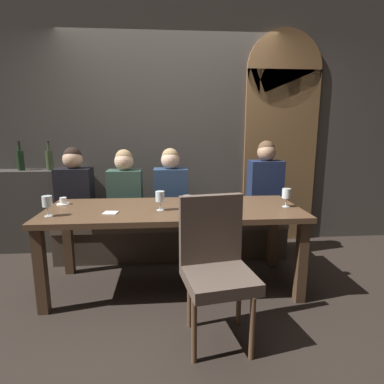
# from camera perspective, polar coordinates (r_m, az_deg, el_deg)

# --- Properties ---
(ground) EXTENTS (9.00, 9.00, 0.00)m
(ground) POSITION_cam_1_polar(r_m,az_deg,el_deg) (3.05, -3.16, -16.43)
(ground) COLOR black
(back_wall_tiled) EXTENTS (6.00, 0.12, 3.00)m
(back_wall_tiled) POSITION_cam_1_polar(r_m,az_deg,el_deg) (3.91, -3.92, 12.57)
(back_wall_tiled) COLOR #423D38
(back_wall_tiled) RESTS_ON ground
(arched_door) EXTENTS (0.90, 0.05, 2.55)m
(arched_door) POSITION_cam_1_polar(r_m,az_deg,el_deg) (4.09, 15.71, 10.24)
(arched_door) COLOR brown
(arched_door) RESTS_ON ground
(back_counter) EXTENTS (1.10, 0.28, 0.95)m
(back_counter) POSITION_cam_1_polar(r_m,az_deg,el_deg) (4.13, -25.74, -2.98)
(back_counter) COLOR #38342F
(back_counter) RESTS_ON ground
(dining_table) EXTENTS (2.20, 0.84, 0.74)m
(dining_table) POSITION_cam_1_polar(r_m,az_deg,el_deg) (2.80, -3.31, -4.56)
(dining_table) COLOR #493422
(dining_table) RESTS_ON ground
(banquette_bench) EXTENTS (2.50, 0.44, 0.45)m
(banquette_bench) POSITION_cam_1_polar(r_m,az_deg,el_deg) (3.60, -3.51, -7.96)
(banquette_bench) COLOR #40352A
(banquette_bench) RESTS_ON ground
(chair_near_side) EXTENTS (0.51, 0.51, 0.98)m
(chair_near_side) POSITION_cam_1_polar(r_m,az_deg,el_deg) (2.18, 4.26, -12.03)
(chair_near_side) COLOR brown
(chair_near_side) RESTS_ON ground
(diner_redhead) EXTENTS (0.36, 0.24, 0.78)m
(diner_redhead) POSITION_cam_1_polar(r_m,az_deg,el_deg) (3.56, -20.36, 0.95)
(diner_redhead) COLOR black
(diner_redhead) RESTS_ON banquette_bench
(diner_bearded) EXTENTS (0.36, 0.24, 0.75)m
(diner_bearded) POSITION_cam_1_polar(r_m,az_deg,el_deg) (3.48, -11.96, 0.97)
(diner_bearded) COLOR #2D473D
(diner_bearded) RESTS_ON banquette_bench
(diner_far_end) EXTENTS (0.36, 0.24, 0.76)m
(diner_far_end) POSITION_cam_1_polar(r_m,az_deg,el_deg) (3.45, -3.85, 1.20)
(diner_far_end) COLOR navy
(diner_far_end) RESTS_ON banquette_bench
(diner_near_end) EXTENTS (0.36, 0.24, 0.84)m
(diner_near_end) POSITION_cam_1_polar(r_m,az_deg,el_deg) (3.62, 13.01, 2.01)
(diner_near_end) COLOR #192342
(diner_near_end) RESTS_ON banquette_bench
(wine_bottle_dark_red) EXTENTS (0.08, 0.08, 0.33)m
(wine_bottle_dark_red) POSITION_cam_1_polar(r_m,az_deg,el_deg) (4.09, -28.47, 5.14)
(wine_bottle_dark_red) COLOR black
(wine_bottle_dark_red) RESTS_ON back_counter
(wine_bottle_pale_label) EXTENTS (0.08, 0.08, 0.33)m
(wine_bottle_pale_label) POSITION_cam_1_polar(r_m,az_deg,el_deg) (3.96, -24.25, 5.34)
(wine_bottle_pale_label) COLOR #384728
(wine_bottle_pale_label) RESTS_ON back_counter
(wine_glass_far_left) EXTENTS (0.08, 0.08, 0.16)m
(wine_glass_far_left) POSITION_cam_1_polar(r_m,az_deg,el_deg) (2.90, 16.61, -0.40)
(wine_glass_far_left) COLOR silver
(wine_glass_far_left) RESTS_ON dining_table
(wine_glass_end_right) EXTENTS (0.08, 0.08, 0.16)m
(wine_glass_end_right) POSITION_cam_1_polar(r_m,az_deg,el_deg) (2.67, -5.78, -0.87)
(wine_glass_end_right) COLOR silver
(wine_glass_end_right) RESTS_ON dining_table
(wine_glass_far_right) EXTENTS (0.08, 0.08, 0.16)m
(wine_glass_far_right) POSITION_cam_1_polar(r_m,az_deg,el_deg) (2.73, -24.60, -1.62)
(wine_glass_far_right) COLOR silver
(wine_glass_far_right) RESTS_ON dining_table
(wine_glass_center_back) EXTENTS (0.08, 0.08, 0.16)m
(wine_glass_center_back) POSITION_cam_1_polar(r_m,az_deg,el_deg) (2.49, -0.83, -1.83)
(wine_glass_center_back) COLOR silver
(wine_glass_center_back) RESTS_ON dining_table
(espresso_cup) EXTENTS (0.12, 0.12, 0.06)m
(espresso_cup) POSITION_cam_1_polar(r_m,az_deg,el_deg) (3.11, -22.14, -1.61)
(espresso_cup) COLOR white
(espresso_cup) RESTS_ON dining_table
(dessert_plate) EXTENTS (0.19, 0.19, 0.05)m
(dessert_plate) POSITION_cam_1_polar(r_m,az_deg,el_deg) (2.80, 0.22, -2.40)
(dessert_plate) COLOR white
(dessert_plate) RESTS_ON dining_table
(fork_on_table) EXTENTS (0.07, 0.17, 0.01)m
(fork_on_table) POSITION_cam_1_polar(r_m,az_deg,el_deg) (2.81, 3.00, -2.58)
(fork_on_table) COLOR silver
(fork_on_table) RESTS_ON dining_table
(folded_napkin) EXTENTS (0.12, 0.11, 0.01)m
(folded_napkin) POSITION_cam_1_polar(r_m,az_deg,el_deg) (2.67, -14.45, -3.65)
(folded_napkin) COLOR silver
(folded_napkin) RESTS_ON dining_table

